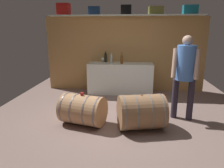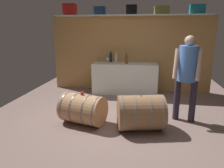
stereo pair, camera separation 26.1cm
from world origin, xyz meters
name	(u,v)px [view 1 (the left image)]	position (x,y,z in m)	size (l,w,h in m)	color
ground_plane	(122,112)	(0.00, 0.61, -0.01)	(5.89, 8.04, 0.02)	gray
back_wall_panel	(125,54)	(0.00, 2.42, 1.09)	(4.69, 0.10, 2.18)	tan
high_shelf_board	(125,15)	(0.00, 2.27, 2.20)	(4.31, 0.40, 0.03)	silver
toolcase_red	(64,9)	(-1.75, 2.27, 2.37)	(0.34, 0.28, 0.32)	red
toolcase_navy	(94,11)	(-0.87, 2.27, 2.33)	(0.30, 0.21, 0.23)	navy
toolcase_black	(126,10)	(0.02, 2.27, 2.34)	(0.28, 0.21, 0.26)	black
toolcase_olive	(156,10)	(0.84, 2.27, 2.32)	(0.39, 0.25, 0.22)	olive
toolcase_teal	(190,10)	(1.75, 2.27, 2.34)	(0.38, 0.26, 0.24)	#177488
work_cabinet	(120,78)	(-0.11, 2.06, 0.44)	(1.85, 0.59, 0.88)	white
wine_bottle_clear	(111,59)	(-0.37, 2.04, 1.01)	(0.07, 0.07, 0.31)	#B8BCB6
wine_bottle_dark	(106,57)	(-0.56, 2.27, 1.03)	(0.07, 0.07, 0.32)	black
wine_bottle_amber	(122,59)	(-0.07, 1.99, 1.02)	(0.08, 0.08, 0.31)	brown
wine_glass	(103,59)	(-0.62, 2.09, 0.99)	(0.08, 0.08, 0.15)	white
wine_barrel_near	(83,110)	(-0.73, -0.12, 0.30)	(0.96, 0.79, 0.60)	tan
wine_barrel_far	(141,112)	(0.40, -0.21, 0.33)	(0.96, 0.82, 0.67)	#956B48
tasting_cup	(82,94)	(-0.73, -0.12, 0.62)	(0.06, 0.06, 0.05)	red
winemaker_pouring	(185,69)	(1.27, 0.33, 1.05)	(0.55, 0.47, 1.72)	#302A39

